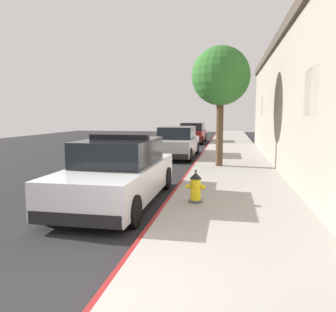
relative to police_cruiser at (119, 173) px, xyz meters
name	(u,v)px	position (x,y,z in m)	size (l,w,h in m)	color
ground_plane	(91,168)	(-3.15, 5.49, -0.84)	(30.26, 60.00, 0.20)	#232326
sidewalk_pavement	(233,168)	(2.85, 5.49, -0.67)	(3.14, 60.00, 0.14)	#9E9991
curb_painted_edge	(193,167)	(1.24, 5.49, -0.67)	(0.08, 60.00, 0.14)	maroon
police_cruiser	(119,173)	(0.00, 0.00, 0.00)	(1.94, 4.84, 1.68)	white
parked_car_silver_ahead	(177,143)	(0.02, 9.11, 0.00)	(1.94, 4.84, 1.56)	#B2B5BA
parked_car_dark_far	(193,133)	(-0.18, 18.15, 0.00)	(1.94, 4.84, 1.56)	maroon
fire_hydrant	(196,188)	(1.92, -0.20, -0.25)	(0.44, 0.40, 0.76)	#4C4C51
street_tree	(221,77)	(2.28, 5.55, 2.88)	(2.28, 2.28, 4.66)	brown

